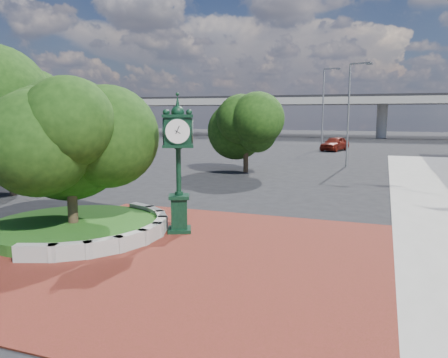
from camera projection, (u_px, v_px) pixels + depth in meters
ground at (199, 247)px, 14.32m from camera, size 200.00×200.00×0.00m
plaza at (186, 256)px, 13.39m from camera, size 12.00×12.00×0.04m
planter_wall at (128, 231)px, 15.20m from camera, size 2.96×6.77×0.54m
grass_bed at (74, 228)px, 15.99m from camera, size 6.10×6.10×0.40m
overpass at (352, 101)px, 78.40m from camera, size 90.00×12.00×7.50m
tree_planter at (69, 131)px, 15.47m from camera, size 5.20×5.20×6.33m
tree_northwest at (8, 118)px, 22.77m from camera, size 5.60×5.60×6.93m
tree_street at (246, 129)px, 31.91m from camera, size 4.40×4.40×5.45m
post_clock at (178, 158)px, 15.68m from camera, size 1.31×1.31×5.00m
parked_car at (335, 144)px, 50.96m from camera, size 3.33×5.22×1.65m
street_lamp_near at (351, 107)px, 35.20m from camera, size 1.80×0.75×8.30m
street_lamp_far at (325, 102)px, 52.65m from camera, size 2.12×0.77×9.64m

